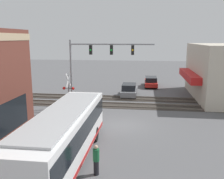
{
  "coord_description": "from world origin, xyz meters",
  "views": [
    {
      "loc": [
        -19.34,
        -1.57,
        6.98
      ],
      "look_at": [
        4.59,
        1.54,
        2.0
      ],
      "focal_mm": 40.0,
      "sensor_mm": 36.0,
      "label": 1
    }
  ],
  "objects_px": {
    "city_bus": "(64,135)",
    "crossing_signal": "(69,88)",
    "pedestrian_near_bus": "(96,160)",
    "parked_car_grey": "(129,90)",
    "parked_car_red": "(151,82)"
  },
  "relations": [
    {
      "from": "city_bus",
      "to": "crossing_signal",
      "type": "relative_size",
      "value": 2.85
    },
    {
      "from": "parked_car_grey",
      "to": "pedestrian_near_bus",
      "type": "relative_size",
      "value": 2.63
    },
    {
      "from": "crossing_signal",
      "to": "parked_car_grey",
      "type": "xyz_separation_m",
      "value": [
        7.29,
        -5.34,
        -1.58
      ]
    },
    {
      "from": "parked_car_grey",
      "to": "pedestrian_near_bus",
      "type": "distance_m",
      "value": 18.22
    },
    {
      "from": "pedestrian_near_bus",
      "to": "parked_car_grey",
      "type": "bearing_deg",
      "value": -1.78
    },
    {
      "from": "parked_car_red",
      "to": "crossing_signal",
      "type": "bearing_deg",
      "value": 149.68
    },
    {
      "from": "city_bus",
      "to": "parked_car_grey",
      "type": "height_order",
      "value": "city_bus"
    },
    {
      "from": "city_bus",
      "to": "pedestrian_near_bus",
      "type": "height_order",
      "value": "city_bus"
    },
    {
      "from": "parked_car_grey",
      "to": "parked_car_red",
      "type": "relative_size",
      "value": 0.9
    },
    {
      "from": "city_bus",
      "to": "pedestrian_near_bus",
      "type": "xyz_separation_m",
      "value": [
        -1.04,
        -2.04,
        -0.86
      ]
    },
    {
      "from": "city_bus",
      "to": "pedestrian_near_bus",
      "type": "distance_m",
      "value": 2.44
    },
    {
      "from": "city_bus",
      "to": "crossing_signal",
      "type": "distance_m",
      "value": 10.27
    },
    {
      "from": "parked_car_grey",
      "to": "parked_car_red",
      "type": "bearing_deg",
      "value": -22.94
    },
    {
      "from": "crossing_signal",
      "to": "pedestrian_near_bus",
      "type": "bearing_deg",
      "value": -156.4
    },
    {
      "from": "city_bus",
      "to": "parked_car_red",
      "type": "bearing_deg",
      "value": -12.79
    }
  ]
}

